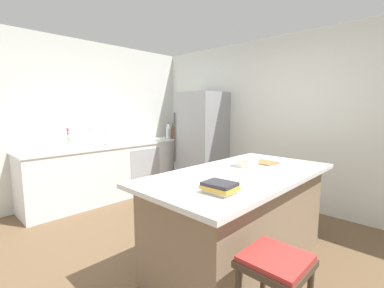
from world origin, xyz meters
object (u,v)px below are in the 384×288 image
object	(u,v)px
paper_towel_roll	(107,137)
mixing_bowl	(247,162)
syrup_bottle	(175,132)
vinegar_bottle	(172,133)
refrigerator	(202,142)
olive_oil_bottle	(173,132)
bar_stool	(275,276)
cookbook_stack	(220,187)
sink_faucet	(90,136)
kitchen_island	(240,218)
flower_vase	(69,143)
soda_bottle	(168,132)
cutting_board	(263,162)

from	to	relation	value
paper_towel_roll	mixing_bowl	size ratio (longest dim) A/B	1.30
syrup_bottle	vinegar_bottle	world-z (taller)	syrup_bottle
refrigerator	olive_oil_bottle	bearing A→B (deg)	177.21
refrigerator	paper_towel_roll	bearing A→B (deg)	-120.93
bar_stool	cookbook_stack	distance (m)	0.64
sink_faucet	cookbook_stack	xyz separation A→B (m)	(2.94, -0.43, -0.11)
kitchen_island	mixing_bowl	world-z (taller)	mixing_bowl
flower_vase	vinegar_bottle	size ratio (longest dim) A/B	1.27
kitchen_island	flower_vase	world-z (taller)	flower_vase
soda_bottle	cutting_board	distance (m)	2.66
kitchen_island	olive_oil_bottle	xyz separation A→B (m)	(-2.66, 1.53, 0.57)
soda_bottle	syrup_bottle	bearing A→B (deg)	109.31
refrigerator	soda_bottle	distance (m)	0.80
kitchen_island	olive_oil_bottle	size ratio (longest dim) A/B	6.64
bar_stool	cutting_board	bearing A→B (deg)	122.13
mixing_bowl	kitchen_island	bearing A→B (deg)	-68.47
olive_oil_bottle	cutting_board	bearing A→B (deg)	-21.03
mixing_bowl	flower_vase	bearing A→B (deg)	-162.10
paper_towel_roll	vinegar_bottle	xyz separation A→B (m)	(0.10, 1.35, -0.03)
olive_oil_bottle	cutting_board	size ratio (longest dim) A/B	1.03
kitchen_island	mixing_bowl	xyz separation A→B (m)	(-0.10, 0.25, 0.50)
vinegar_bottle	cookbook_stack	world-z (taller)	vinegar_bottle
kitchen_island	bar_stool	world-z (taller)	kitchen_island
syrup_bottle	vinegar_bottle	xyz separation A→B (m)	(0.13, -0.20, -0.00)
refrigerator	flower_vase	world-z (taller)	refrigerator
soda_bottle	flower_vase	bearing A→B (deg)	-90.78
flower_vase	paper_towel_roll	distance (m)	0.64
flower_vase	mixing_bowl	xyz separation A→B (m)	(2.53, 0.82, -0.05)
syrup_bottle	olive_oil_bottle	distance (m)	0.11
sink_faucet	cookbook_stack	distance (m)	2.97
refrigerator	mixing_bowl	bearing A→B (deg)	-35.51
bar_stool	soda_bottle	bearing A→B (deg)	148.07
olive_oil_bottle	paper_towel_roll	bearing A→B (deg)	-90.25
flower_vase	mixing_bowl	bearing A→B (deg)	17.90
bar_stool	vinegar_bottle	world-z (taller)	vinegar_bottle
cookbook_stack	mixing_bowl	distance (m)	0.93
sink_faucet	mixing_bowl	xyz separation A→B (m)	(2.61, 0.44, -0.11)
soda_bottle	cookbook_stack	bearing A→B (deg)	-34.85
refrigerator	syrup_bottle	world-z (taller)	refrigerator
kitchen_island	flower_vase	distance (m)	2.74
olive_oil_bottle	bar_stool	bearing A→B (deg)	-33.58
paper_towel_roll	mixing_bowl	distance (m)	2.57
kitchen_island	sink_faucet	bearing A→B (deg)	-176.11
syrup_bottle	bar_stool	bearing A→B (deg)	-34.48
refrigerator	cookbook_stack	bearing A→B (deg)	-45.69
sink_faucet	flower_vase	xyz separation A→B (m)	(0.09, -0.38, -0.06)
cutting_board	sink_faucet	bearing A→B (deg)	-164.87
cutting_board	kitchen_island	bearing A→B (deg)	-82.70
mixing_bowl	sink_faucet	bearing A→B (deg)	-170.45
vinegar_bottle	mixing_bowl	distance (m)	2.73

